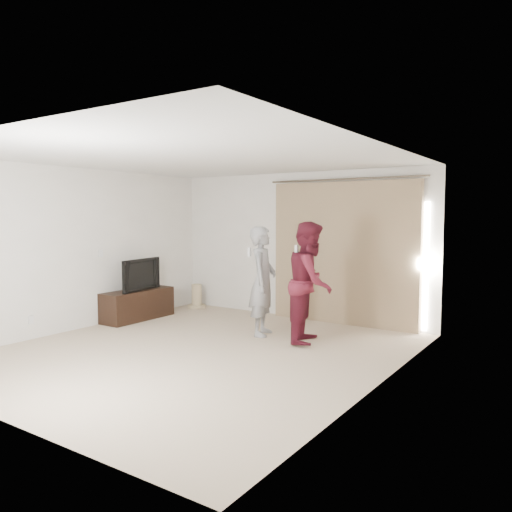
# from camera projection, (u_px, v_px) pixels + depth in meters

# --- Properties ---
(floor) EXTENTS (5.50, 5.50, 0.00)m
(floor) POSITION_uv_depth(u_px,v_px,m) (199.00, 351.00, 6.77)
(floor) COLOR tan
(floor) RESTS_ON ground
(wall_back) EXTENTS (5.00, 0.04, 2.60)m
(wall_back) POSITION_uv_depth(u_px,v_px,m) (298.00, 245.00, 8.94)
(wall_back) COLOR silver
(wall_back) RESTS_ON ground
(wall_left) EXTENTS (0.04, 5.50, 2.60)m
(wall_left) POSITION_uv_depth(u_px,v_px,m) (80.00, 249.00, 8.05)
(wall_left) COLOR silver
(wall_left) RESTS_ON ground
(ceiling) EXTENTS (5.00, 5.50, 0.01)m
(ceiling) POSITION_uv_depth(u_px,v_px,m) (198.00, 158.00, 6.55)
(ceiling) COLOR silver
(ceiling) RESTS_ON wall_back
(curtain) EXTENTS (2.80, 0.11, 2.46)m
(curtain) POSITION_uv_depth(u_px,v_px,m) (344.00, 253.00, 8.38)
(curtain) COLOR tan
(curtain) RESTS_ON ground
(tv_console) EXTENTS (0.47, 1.36, 0.52)m
(tv_console) POSITION_uv_depth(u_px,v_px,m) (138.00, 305.00, 8.83)
(tv_console) COLOR black
(tv_console) RESTS_ON ground
(tv) EXTENTS (0.26, 0.98, 0.56)m
(tv) POSITION_uv_depth(u_px,v_px,m) (137.00, 274.00, 8.78)
(tv) COLOR black
(tv) RESTS_ON tv_console
(scratching_post) EXTENTS (0.36, 0.36, 0.47)m
(scratching_post) POSITION_uv_depth(u_px,v_px,m) (197.00, 298.00, 9.91)
(scratching_post) COLOR #C2B185
(scratching_post) RESTS_ON ground
(person_man) EXTENTS (0.58, 0.71, 1.67)m
(person_man) POSITION_uv_depth(u_px,v_px,m) (263.00, 281.00, 7.64)
(person_man) COLOR gray
(person_man) RESTS_ON ground
(person_woman) EXTENTS (0.88, 1.00, 1.75)m
(person_woman) POSITION_uv_depth(u_px,v_px,m) (310.00, 282.00, 7.22)
(person_woman) COLOR #561523
(person_woman) RESTS_ON ground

